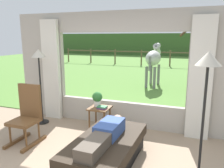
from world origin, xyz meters
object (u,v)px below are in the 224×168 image
(rocking_chair, at_px, (27,115))
(floor_lamp_right, at_px, (207,79))
(recliner_sofa, at_px, (106,150))
(reclining_person, at_px, (105,134))
(pasture_tree, at_px, (198,51))
(side_table, at_px, (100,112))
(floor_lamp_left, at_px, (39,64))
(horse, at_px, (154,58))
(book_stack, at_px, (102,107))
(potted_plant, at_px, (97,98))

(rocking_chair, xyz_separation_m, floor_lamp_right, (3.08, -0.21, 0.93))
(rocking_chair, bearing_deg, recliner_sofa, -6.72)
(recliner_sofa, relative_size, reclining_person, 1.20)
(rocking_chair, distance_m, pasture_tree, 6.60)
(reclining_person, xyz_separation_m, floor_lamp_right, (1.38, 0.02, 0.95))
(reclining_person, xyz_separation_m, side_table, (-0.61, 1.20, -0.10))
(rocking_chair, relative_size, floor_lamp_left, 0.65)
(reclining_person, bearing_deg, pasture_tree, 79.25)
(floor_lamp_left, height_order, floor_lamp_right, floor_lamp_right)
(horse, bearing_deg, book_stack, -90.38)
(recliner_sofa, relative_size, floor_lamp_left, 1.00)
(rocking_chair, bearing_deg, side_table, 40.97)
(side_table, bearing_deg, floor_lamp_left, -177.39)
(side_table, xyz_separation_m, floor_lamp_left, (-1.45, -0.07, 0.97))
(rocking_chair, distance_m, floor_lamp_right, 3.23)
(recliner_sofa, relative_size, potted_plant, 5.40)
(floor_lamp_right, relative_size, pasture_tree, 0.62)
(side_table, xyz_separation_m, pasture_tree, (1.95, 4.83, 1.05))
(recliner_sofa, xyz_separation_m, pasture_tree, (1.34, 5.98, 1.25))
(book_stack, relative_size, floor_lamp_right, 0.11)
(potted_plant, xyz_separation_m, horse, (0.37, 4.81, 0.45))
(side_table, relative_size, pasture_tree, 0.18)
(book_stack, distance_m, floor_lamp_right, 2.40)
(recliner_sofa, bearing_deg, rocking_chair, 175.57)
(potted_plant, relative_size, floor_lamp_right, 0.18)
(reclining_person, bearing_deg, floor_lamp_right, 2.73)
(recliner_sofa, xyz_separation_m, reclining_person, (0.00, -0.05, 0.30))
(reclining_person, relative_size, floor_lamp_left, 0.83)
(recliner_sofa, height_order, reclining_person, reclining_person)
(rocking_chair, xyz_separation_m, horse, (1.38, 5.84, 0.61))
(recliner_sofa, height_order, potted_plant, potted_plant)
(reclining_person, xyz_separation_m, horse, (-0.32, 6.07, 0.63))
(rocking_chair, relative_size, horse, 0.62)
(floor_lamp_left, bearing_deg, rocking_chair, -68.01)
(floor_lamp_left, distance_m, pasture_tree, 5.96)
(recliner_sofa, distance_m, pasture_tree, 6.25)
(side_table, relative_size, book_stack, 2.62)
(recliner_sofa, bearing_deg, horse, 94.85)
(book_stack, xyz_separation_m, floor_lamp_left, (-1.53, -0.00, 0.85))
(potted_plant, bearing_deg, side_table, -36.87)
(recliner_sofa, xyz_separation_m, potted_plant, (-0.69, 1.21, 0.48))
(horse, xyz_separation_m, pasture_tree, (1.66, -0.05, 0.32))
(reclining_person, bearing_deg, floor_lamp_left, 153.00)
(side_table, bearing_deg, horse, 86.65)
(horse, bearing_deg, pasture_tree, 0.36)
(side_table, xyz_separation_m, horse, (0.29, 4.87, 0.73))
(rocking_chair, bearing_deg, floor_lamp_left, 111.46)
(potted_plant, bearing_deg, horse, 85.66)
(floor_lamp_right, relative_size, horse, 1.01)
(reclining_person, distance_m, floor_lamp_left, 2.51)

